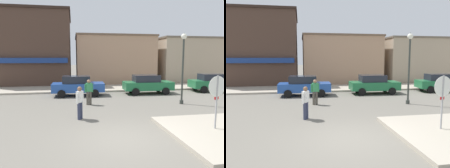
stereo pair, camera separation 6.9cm
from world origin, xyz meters
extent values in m
plane|color=#6B665B|center=(0.00, 0.00, 0.00)|extent=(160.00, 160.00, 0.00)
cube|color=#A89E8C|center=(0.00, 12.84, 0.07)|extent=(80.00, 4.00, 0.15)
cylinder|color=#9E9EA3|center=(3.75, 0.08, 1.15)|extent=(0.07, 0.07, 2.30)
cylinder|color=red|center=(3.75, 0.10, 1.87)|extent=(0.76, 0.10, 0.76)
cylinder|color=white|center=(3.75, 0.09, 1.87)|extent=(0.82, 0.10, 0.82)
cube|color=red|center=(3.75, 0.10, 1.39)|extent=(0.20, 0.04, 0.11)
cylinder|color=#333833|center=(5.05, 5.33, 2.10)|extent=(0.12, 0.12, 4.20)
cylinder|color=#333833|center=(5.05, 5.33, 0.12)|extent=(0.24, 0.24, 0.24)
sphere|color=white|center=(5.05, 5.33, 4.31)|extent=(0.36, 0.36, 0.36)
cone|color=#333833|center=(5.05, 5.33, 4.45)|extent=(0.32, 0.32, 0.18)
cube|color=#234C9E|center=(-1.46, 9.59, 0.67)|extent=(4.04, 1.80, 0.66)
cube|color=#1E232D|center=(-1.61, 9.59, 1.28)|extent=(2.12, 1.45, 0.56)
cylinder|color=black|center=(-0.20, 10.40, 0.30)|extent=(0.60, 0.20, 0.60)
cylinder|color=black|center=(-0.25, 8.70, 0.30)|extent=(0.60, 0.20, 0.60)
cylinder|color=black|center=(-2.68, 10.47, 0.30)|extent=(0.60, 0.20, 0.60)
cylinder|color=black|center=(-2.73, 8.77, 0.30)|extent=(0.60, 0.20, 0.60)
cube|color=#1E6B3D|center=(4.24, 9.58, 0.67)|extent=(4.05, 1.82, 0.66)
cube|color=#1E232D|center=(4.09, 9.58, 1.28)|extent=(2.12, 1.46, 0.56)
cylinder|color=black|center=(5.50, 10.39, 0.30)|extent=(0.61, 0.20, 0.60)
cylinder|color=black|center=(5.45, 8.69, 0.30)|extent=(0.61, 0.20, 0.60)
cylinder|color=black|center=(3.02, 10.47, 0.30)|extent=(0.61, 0.20, 0.60)
cylinder|color=black|center=(2.97, 8.77, 0.30)|extent=(0.61, 0.20, 0.60)
cube|color=#1E6B3D|center=(10.36, 9.70, 0.67)|extent=(4.16, 2.13, 0.66)
cube|color=#1E232D|center=(10.21, 9.72, 1.28)|extent=(2.22, 1.62, 0.56)
cylinder|color=black|center=(11.69, 10.41, 0.30)|extent=(0.62, 0.25, 0.60)
cylinder|color=black|center=(9.22, 10.68, 0.30)|extent=(0.62, 0.25, 0.60)
cylinder|color=black|center=(9.03, 8.99, 0.30)|extent=(0.62, 0.25, 0.60)
cylinder|color=#4C473D|center=(-0.80, 6.14, 0.42)|extent=(0.16, 0.16, 0.85)
cylinder|color=#4C473D|center=(-0.98, 6.11, 0.42)|extent=(0.16, 0.16, 0.85)
cube|color=#338C51|center=(-0.89, 6.12, 1.12)|extent=(0.39, 0.27, 0.54)
sphere|color=#9E7051|center=(-0.89, 6.12, 1.50)|extent=(0.22, 0.22, 0.22)
cylinder|color=#338C51|center=(-0.66, 6.16, 1.07)|extent=(0.10, 0.10, 0.52)
cylinder|color=#338C51|center=(-1.11, 6.09, 1.07)|extent=(0.10, 0.10, 0.52)
cylinder|color=#2D334C|center=(-1.51, 2.97, 0.42)|extent=(0.16, 0.16, 0.85)
cylinder|color=#2D334C|center=(-1.60, 2.82, 0.42)|extent=(0.16, 0.16, 0.85)
cube|color=white|center=(-1.56, 2.90, 1.12)|extent=(0.38, 0.42, 0.54)
sphere|color=brown|center=(-1.56, 2.90, 1.50)|extent=(0.22, 0.22, 0.22)
cylinder|color=white|center=(-1.44, 3.09, 1.07)|extent=(0.12, 0.12, 0.52)
cylinder|color=white|center=(-1.68, 2.70, 1.07)|extent=(0.12, 0.12, 0.52)
cube|color=#473328|center=(-6.32, 19.30, 3.85)|extent=(8.37, 8.92, 7.69)
cube|color=navy|center=(-6.32, 14.69, 2.70)|extent=(7.95, 0.40, 0.50)
cube|color=#2E211A|center=(-6.32, 19.30, 7.81)|extent=(8.62, 9.19, 0.24)
cube|color=tan|center=(3.02, 19.20, 2.66)|extent=(8.87, 7.34, 5.32)
cube|color=brown|center=(3.02, 19.20, 5.42)|extent=(9.04, 7.49, 0.20)
cube|color=tan|center=(12.18, 18.99, 2.58)|extent=(7.71, 7.55, 5.16)
cube|color=#685B4C|center=(12.18, 18.99, 5.26)|extent=(7.86, 7.70, 0.20)
camera|label=1|loc=(-1.84, -7.58, 3.01)|focal=35.00mm
camera|label=2|loc=(-1.77, -7.59, 3.01)|focal=35.00mm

